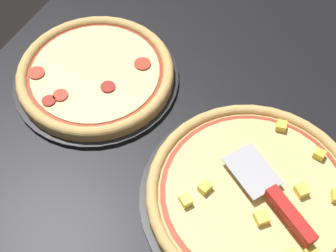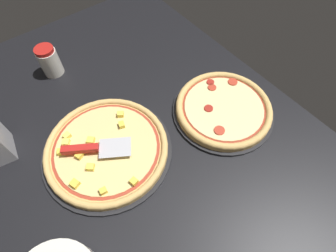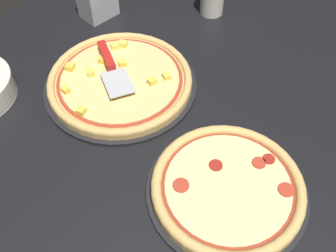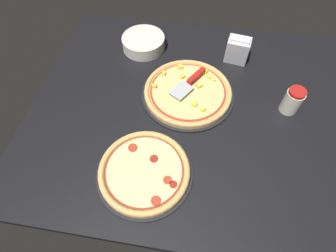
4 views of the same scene
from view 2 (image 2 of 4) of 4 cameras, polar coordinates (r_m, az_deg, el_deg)
name	(u,v)px [view 2 (image 2 of 4)]	position (r cm, az deg, el deg)	size (l,w,h in cm)	color
ground_plane	(120,136)	(91.89, -10.50, -2.24)	(142.22, 117.68, 3.60)	black
pizza_pan_front	(108,151)	(87.25, -12.99, -5.27)	(41.64, 41.64, 1.00)	black
pizza_front	(106,148)	(85.65, -13.26, -4.70)	(39.14, 39.14, 3.57)	#DBAD60
pizza_pan_back	(223,111)	(95.48, 11.82, 3.17)	(35.77, 35.77, 1.00)	black
pizza_back	(224,108)	(94.00, 12.02, 3.86)	(33.63, 33.63, 2.88)	#DBAD60
serving_spatula	(89,149)	(83.48, -16.90, -4.72)	(14.91, 20.08, 2.00)	#B7B7BC
parmesan_shaker	(49,61)	(112.23, -24.42, 12.76)	(7.58, 7.58, 11.84)	silver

